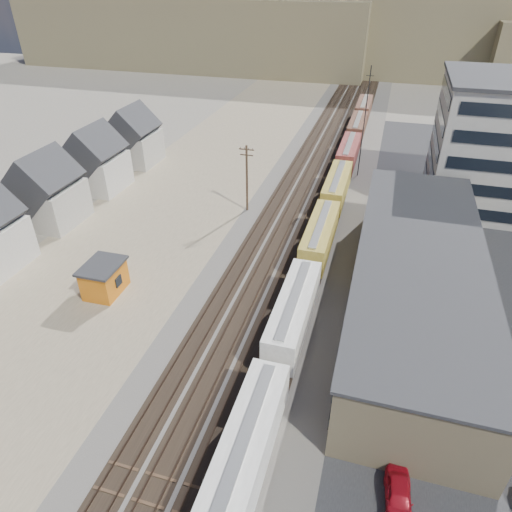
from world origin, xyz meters
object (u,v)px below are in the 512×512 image
(freight_train, at_px, (329,209))
(maintenance_shed, at_px, (104,278))
(parked_car_red, at_px, (399,497))
(parked_car_blue, at_px, (484,197))
(utility_pole_north, at_px, (247,177))

(freight_train, height_order, maintenance_shed, freight_train)
(parked_car_red, bearing_deg, maintenance_shed, 149.73)
(parked_car_red, relative_size, parked_car_blue, 0.72)
(utility_pole_north, distance_m, parked_car_blue, 36.81)
(freight_train, height_order, parked_car_blue, freight_train)
(maintenance_shed, distance_m, parked_car_red, 35.53)
(utility_pole_north, bearing_deg, freight_train, -8.48)
(freight_train, relative_size, utility_pole_north, 11.97)
(utility_pole_north, bearing_deg, maintenance_shed, -111.21)
(maintenance_shed, height_order, parked_car_blue, maintenance_shed)
(freight_train, relative_size, parked_car_red, 27.12)
(freight_train, bearing_deg, parked_car_blue, 33.82)
(maintenance_shed, relative_size, parked_car_blue, 0.82)
(utility_pole_north, relative_size, parked_car_red, 2.26)
(parked_car_blue, bearing_deg, maintenance_shed, -161.67)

